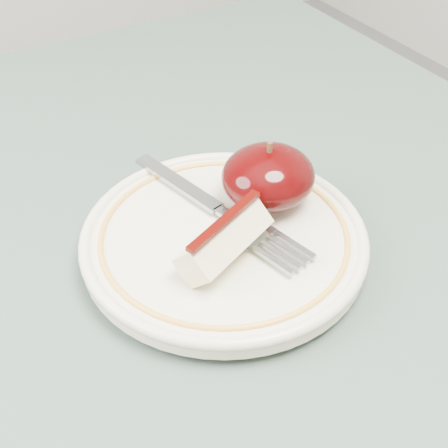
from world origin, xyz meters
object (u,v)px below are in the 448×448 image
apple_half (268,177)px  fork (219,210)px  plate (224,238)px  table (123,401)px

apple_half → fork: apple_half is taller
apple_half → plate: bearing=-159.6°
plate → apple_half: apple_half is taller
apple_half → fork: (-0.04, 0.00, -0.02)m
table → plate: plate is taller
fork → apple_half: bearing=-107.5°
table → apple_half: apple_half is taller
apple_half → fork: size_ratio=0.41×
table → plate: bearing=12.8°
table → fork: 0.16m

